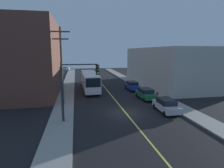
{
  "coord_description": "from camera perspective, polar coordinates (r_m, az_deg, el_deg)",
  "views": [
    {
      "loc": [
        -5.57,
        -20.2,
        7.1
      ],
      "look_at": [
        0.0,
        8.39,
        2.0
      ],
      "focal_mm": 29.79,
      "sensor_mm": 36.0,
      "label": 1
    }
  ],
  "objects": [
    {
      "name": "parked_car_green",
      "position": [
        28.5,
        10.36,
        -2.92
      ],
      "size": [
        1.92,
        4.45,
        1.62
      ],
      "color": "#196038",
      "rests_on": "ground"
    },
    {
      "name": "lane_stripe_center",
      "position": [
        36.33,
        -1.99,
        -1.34
      ],
      "size": [
        0.16,
        60.0,
        0.01
      ],
      "primitive_type": "cube",
      "color": "#D8CC4C",
      "rests_on": "ground"
    },
    {
      "name": "parked_car_blue",
      "position": [
        34.93,
        6.21,
        -0.45
      ],
      "size": [
        1.82,
        4.4,
        1.62
      ],
      "color": "navy",
      "rests_on": "ground"
    },
    {
      "name": "city_bus",
      "position": [
        34.66,
        -6.79,
        1.1
      ],
      "size": [
        2.68,
        12.18,
        3.2
      ],
      "color": "silver",
      "rests_on": "ground"
    },
    {
      "name": "fire_hydrant",
      "position": [
        30.05,
        13.7,
        -2.88
      ],
      "size": [
        0.44,
        0.26,
        0.84
      ],
      "color": "red",
      "rests_on": "sidewalk_right"
    },
    {
      "name": "building_left_brick",
      "position": [
        33.93,
        -24.72,
        7.06
      ],
      "size": [
        10.0,
        17.18,
        11.87
      ],
      "color": "brown",
      "rests_on": "ground"
    },
    {
      "name": "building_right_warehouse",
      "position": [
        42.64,
        17.15,
        5.25
      ],
      "size": [
        12.0,
        25.0,
        7.9
      ],
      "color": "#B2B2A8",
      "rests_on": "ground"
    },
    {
      "name": "parked_car_silver",
      "position": [
        23.05,
        16.27,
        -6.23
      ],
      "size": [
        1.97,
        4.47,
        1.62
      ],
      "color": "#B7B7BC",
      "rests_on": "ground"
    },
    {
      "name": "ground_plane",
      "position": [
        22.12,
        4.21,
        -8.81
      ],
      "size": [
        120.0,
        120.0,
        0.0
      ],
      "primitive_type": "plane",
      "color": "black"
    },
    {
      "name": "street_lamp_left",
      "position": [
        18.97,
        -14.64,
        -0.58
      ],
      "size": [
        0.98,
        0.4,
        5.5
      ],
      "color": "#38383D",
      "rests_on": "sidewalk_left"
    },
    {
      "name": "traffic_signal_left_corner",
      "position": [
        18.66,
        -10.41,
        1.16
      ],
      "size": [
        3.75,
        0.48,
        6.0
      ],
      "color": "#2D2D33",
      "rests_on": "sidewalk_left"
    },
    {
      "name": "utility_pole_near",
      "position": [
        24.88,
        -15.22,
        6.27
      ],
      "size": [
        2.4,
        0.28,
        10.01
      ],
      "color": "brown",
      "rests_on": "sidewalk_left"
    },
    {
      "name": "sidewalk_left",
      "position": [
        31.05,
        -13.86,
        -3.44
      ],
      "size": [
        2.5,
        90.0,
        0.15
      ],
      "primitive_type": "cube",
      "color": "gray",
      "rests_on": "ground"
    },
    {
      "name": "sidewalk_right",
      "position": [
        33.55,
        11.72,
        -2.37
      ],
      "size": [
        2.5,
        90.0,
        0.15
      ],
      "primitive_type": "cube",
      "color": "gray",
      "rests_on": "ground"
    }
  ]
}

